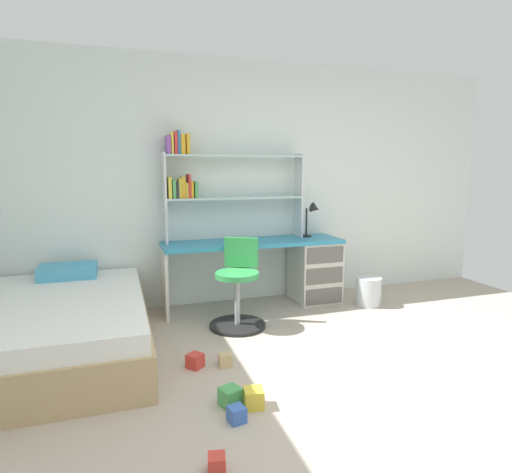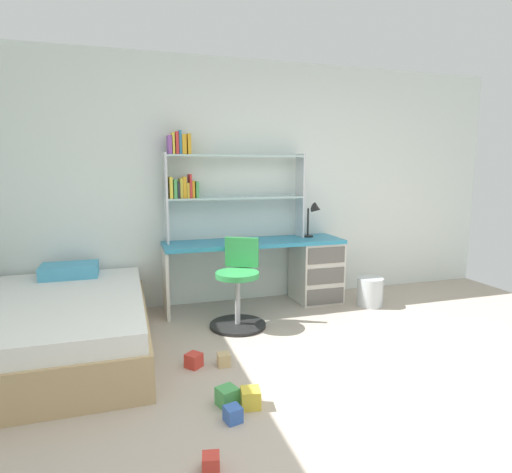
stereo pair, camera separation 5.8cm
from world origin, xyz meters
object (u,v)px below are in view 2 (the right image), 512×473
at_px(desk, 298,266).
at_px(bookshelf_hutch, 214,178).
at_px(desk_lamp, 315,214).
at_px(swivel_chair, 238,292).
at_px(waste_bin, 370,292).
at_px(toy_block_green_3, 227,397).
at_px(toy_block_red_5, 211,463).
at_px(toy_block_natural_0, 224,360).
at_px(toy_block_red_2, 194,360).
at_px(toy_block_yellow_1, 251,398).
at_px(bed_platform, 62,326).
at_px(toy_block_blue_4, 233,414).

relative_size(desk, bookshelf_hutch, 1.28).
bearing_deg(desk_lamp, swivel_chair, -151.43).
relative_size(swivel_chair, waste_bin, 2.68).
distance_m(desk, toy_block_green_3, 2.21).
distance_m(desk, toy_block_red_5, 2.77).
relative_size(bookshelf_hutch, swivel_chair, 1.81).
relative_size(swivel_chair, toy_block_natural_0, 8.69).
height_order(waste_bin, toy_block_red_2, waste_bin).
relative_size(toy_block_yellow_1, toy_block_red_2, 1.12).
xyz_separation_m(bookshelf_hutch, toy_block_natural_0, (-0.24, -1.41, -1.30)).
height_order(bookshelf_hutch, toy_block_red_5, bookshelf_hutch).
relative_size(bookshelf_hutch, toy_block_natural_0, 15.74).
bearing_deg(toy_block_red_5, toy_block_red_2, 85.25).
height_order(waste_bin, toy_block_red_5, waste_bin).
height_order(desk_lamp, toy_block_natural_0, desk_lamp).
relative_size(toy_block_natural_0, toy_block_green_3, 0.81).
distance_m(desk, bookshelf_hutch, 1.31).
relative_size(waste_bin, toy_block_red_5, 3.57).
distance_m(swivel_chair, toy_block_red_2, 0.93).
height_order(desk, waste_bin, desk).
relative_size(swivel_chair, bed_platform, 0.42).
distance_m(swivel_chair, bed_platform, 1.50).
bearing_deg(toy_block_natural_0, toy_block_red_5, -106.11).
bearing_deg(desk_lamp, waste_bin, -39.72).
distance_m(desk, waste_bin, 0.81).
distance_m(toy_block_red_2, toy_block_green_3, 0.59).
xyz_separation_m(toy_block_natural_0, toy_block_green_3, (-0.10, -0.53, 0.01)).
bearing_deg(toy_block_red_5, bed_platform, 117.43).
xyz_separation_m(desk, desk_lamp, (0.20, 0.04, 0.56)).
bearing_deg(desk_lamp, bed_platform, -163.71).
xyz_separation_m(desk, toy_block_green_3, (-1.23, -1.80, -0.34)).
distance_m(desk, swivel_chair, 0.96).
bearing_deg(toy_block_green_3, toy_block_red_2, 101.53).
relative_size(bed_platform, toy_block_natural_0, 20.58).
xyz_separation_m(toy_block_natural_0, toy_block_red_2, (-0.22, 0.04, 0.01)).
bearing_deg(toy_block_green_3, bed_platform, 133.82).
height_order(swivel_chair, toy_block_green_3, swivel_chair).
relative_size(desk, toy_block_blue_4, 20.55).
distance_m(bed_platform, toy_block_red_5, 1.87).
relative_size(toy_block_natural_0, toy_block_red_5, 1.10).
relative_size(toy_block_red_2, toy_block_green_3, 0.90).
bearing_deg(toy_block_yellow_1, bookshelf_hutch, 84.08).
xyz_separation_m(waste_bin, toy_block_natural_0, (-1.81, -0.91, -0.10)).
xyz_separation_m(desk_lamp, swivel_chair, (-1.01, -0.55, -0.64)).
bearing_deg(toy_block_blue_4, toy_block_yellow_1, 39.77).
height_order(bed_platform, toy_block_natural_0, bed_platform).
relative_size(waste_bin, toy_block_yellow_1, 2.60).
height_order(desk_lamp, toy_block_yellow_1, desk_lamp).
relative_size(bookshelf_hutch, toy_block_yellow_1, 12.64).
bearing_deg(waste_bin, bookshelf_hutch, 162.43).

